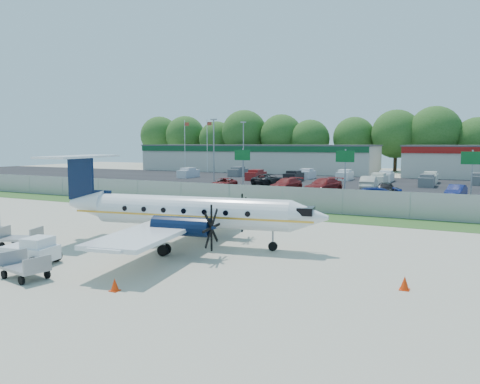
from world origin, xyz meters
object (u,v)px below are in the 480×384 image
at_px(aircraft, 186,211).
at_px(baggage_cart_near, 25,267).
at_px(baggage_cart_far, 20,238).
at_px(pushback_tug, 32,251).

bearing_deg(aircraft, baggage_cart_near, -106.47).
bearing_deg(baggage_cart_near, aircraft, 73.53).
distance_m(aircraft, baggage_cart_near, 8.84).
bearing_deg(baggage_cart_far, baggage_cart_near, -37.08).
height_order(pushback_tug, baggage_cart_near, pushback_tug).
relative_size(aircraft, pushback_tug, 6.29).
distance_m(aircraft, baggage_cart_far, 9.02).
xyz_separation_m(aircraft, baggage_cart_near, (-2.48, -8.37, -1.39)).
xyz_separation_m(pushback_tug, baggage_cart_far, (-3.54, 2.20, -0.11)).
bearing_deg(pushback_tug, baggage_cart_near, -45.80).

